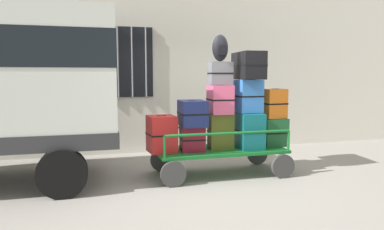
{
  "coord_description": "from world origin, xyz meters",
  "views": [
    {
      "loc": [
        -1.87,
        -5.49,
        1.71
      ],
      "look_at": [
        -0.28,
        0.3,
        1.06
      ],
      "focal_mm": 33.86,
      "sensor_mm": 36.0,
      "label": 1
    }
  ],
  "objects_px": {
    "suitcase_midleft_bottom": "(192,138)",
    "backpack": "(220,48)",
    "suitcase_center_top": "(220,73)",
    "suitcase_right_middle": "(275,104)",
    "suitcase_right_bottom": "(274,132)",
    "suitcase_midright_middle": "(248,96)",
    "suitcase_center_middle": "(220,99)",
    "suitcase_midright_bottom": "(247,130)",
    "suitcase_midleft_middle": "(192,113)",
    "suitcase_center_bottom": "(221,132)",
    "luggage_cart": "(220,154)",
    "suitcase_left_bottom": "(162,134)",
    "suitcase_midright_top": "(248,66)"
  },
  "relations": [
    {
      "from": "suitcase_right_bottom",
      "to": "backpack",
      "type": "bearing_deg",
      "value": -177.83
    },
    {
      "from": "suitcase_midleft_middle",
      "to": "suitcase_center_bottom",
      "type": "xyz_separation_m",
      "value": [
        0.51,
        0.03,
        -0.33
      ]
    },
    {
      "from": "suitcase_midleft_middle",
      "to": "suitcase_center_middle",
      "type": "bearing_deg",
      "value": 8.31
    },
    {
      "from": "suitcase_midleft_middle",
      "to": "suitcase_center_middle",
      "type": "xyz_separation_m",
      "value": [
        0.51,
        0.07,
        0.22
      ]
    },
    {
      "from": "suitcase_midleft_middle",
      "to": "backpack",
      "type": "height_order",
      "value": "backpack"
    },
    {
      "from": "luggage_cart",
      "to": "suitcase_right_bottom",
      "type": "distance_m",
      "value": 1.08
    },
    {
      "from": "suitcase_midright_bottom",
      "to": "backpack",
      "type": "xyz_separation_m",
      "value": [
        -0.54,
        -0.07,
        1.4
      ]
    },
    {
      "from": "luggage_cart",
      "to": "suitcase_left_bottom",
      "type": "height_order",
      "value": "suitcase_left_bottom"
    },
    {
      "from": "suitcase_right_middle",
      "to": "backpack",
      "type": "distance_m",
      "value": 1.42
    },
    {
      "from": "suitcase_midleft_middle",
      "to": "suitcase_midright_bottom",
      "type": "distance_m",
      "value": 1.08
    },
    {
      "from": "suitcase_center_top",
      "to": "suitcase_midright_bottom",
      "type": "relative_size",
      "value": 0.54
    },
    {
      "from": "suitcase_midright_middle",
      "to": "suitcase_right_bottom",
      "type": "distance_m",
      "value": 0.83
    },
    {
      "from": "suitcase_center_top",
      "to": "backpack",
      "type": "xyz_separation_m",
      "value": [
        -0.03,
        -0.07,
        0.42
      ]
    },
    {
      "from": "backpack",
      "to": "suitcase_midright_bottom",
      "type": "bearing_deg",
      "value": 7.48
    },
    {
      "from": "suitcase_midright_bottom",
      "to": "suitcase_right_bottom",
      "type": "distance_m",
      "value": 0.52
    },
    {
      "from": "suitcase_midleft_middle",
      "to": "suitcase_midright_top",
      "type": "distance_m",
      "value": 1.29
    },
    {
      "from": "suitcase_midright_top",
      "to": "suitcase_midleft_bottom",
      "type": "bearing_deg",
      "value": -176.74
    },
    {
      "from": "suitcase_midleft_middle",
      "to": "suitcase_center_middle",
      "type": "height_order",
      "value": "suitcase_center_middle"
    },
    {
      "from": "luggage_cart",
      "to": "suitcase_center_bottom",
      "type": "relative_size",
      "value": 3.77
    },
    {
      "from": "suitcase_midright_middle",
      "to": "suitcase_right_bottom",
      "type": "bearing_deg",
      "value": -1.67
    },
    {
      "from": "suitcase_right_bottom",
      "to": "backpack",
      "type": "height_order",
      "value": "backpack"
    },
    {
      "from": "suitcase_midright_top",
      "to": "suitcase_right_middle",
      "type": "height_order",
      "value": "suitcase_midright_top"
    },
    {
      "from": "suitcase_right_bottom",
      "to": "suitcase_midright_bottom",
      "type": "bearing_deg",
      "value": 176.5
    },
    {
      "from": "luggage_cart",
      "to": "suitcase_midright_middle",
      "type": "xyz_separation_m",
      "value": [
        0.51,
        0.01,
        0.99
      ]
    },
    {
      "from": "suitcase_midright_top",
      "to": "suitcase_right_middle",
      "type": "bearing_deg",
      "value": -3.6
    },
    {
      "from": "suitcase_center_bottom",
      "to": "backpack",
      "type": "distance_m",
      "value": 1.41
    },
    {
      "from": "suitcase_midleft_bottom",
      "to": "backpack",
      "type": "distance_m",
      "value": 1.58
    },
    {
      "from": "suitcase_right_middle",
      "to": "luggage_cart",
      "type": "bearing_deg",
      "value": 179.87
    },
    {
      "from": "suitcase_center_middle",
      "to": "backpack",
      "type": "distance_m",
      "value": 0.86
    },
    {
      "from": "suitcase_left_bottom",
      "to": "suitcase_center_top",
      "type": "height_order",
      "value": "suitcase_center_top"
    },
    {
      "from": "suitcase_center_top",
      "to": "suitcase_right_bottom",
      "type": "height_order",
      "value": "suitcase_center_top"
    },
    {
      "from": "suitcase_left_bottom",
      "to": "suitcase_center_bottom",
      "type": "bearing_deg",
      "value": -1.5
    },
    {
      "from": "suitcase_center_middle",
      "to": "suitcase_center_top",
      "type": "xyz_separation_m",
      "value": [
        0.0,
        -0.01,
        0.44
      ]
    },
    {
      "from": "suitcase_left_bottom",
      "to": "suitcase_midleft_middle",
      "type": "bearing_deg",
      "value": -6.21
    },
    {
      "from": "suitcase_left_bottom",
      "to": "suitcase_midright_bottom",
      "type": "xyz_separation_m",
      "value": [
        1.53,
        0.01,
        0.01
      ]
    },
    {
      "from": "suitcase_right_middle",
      "to": "suitcase_midright_middle",
      "type": "bearing_deg",
      "value": 178.42
    },
    {
      "from": "suitcase_right_middle",
      "to": "suitcase_midleft_bottom",
      "type": "bearing_deg",
      "value": -179.02
    },
    {
      "from": "suitcase_center_top",
      "to": "suitcase_midleft_middle",
      "type": "bearing_deg",
      "value": -172.27
    },
    {
      "from": "suitcase_midright_top",
      "to": "suitcase_center_bottom",
      "type": "bearing_deg",
      "value": -175.56
    },
    {
      "from": "suitcase_right_middle",
      "to": "backpack",
      "type": "bearing_deg",
      "value": -177.79
    },
    {
      "from": "luggage_cart",
      "to": "suitcase_center_top",
      "type": "relative_size",
      "value": 5.71
    },
    {
      "from": "luggage_cart",
      "to": "suitcase_midright_middle",
      "type": "height_order",
      "value": "suitcase_midright_middle"
    },
    {
      "from": "suitcase_left_bottom",
      "to": "suitcase_right_middle",
      "type": "height_order",
      "value": "suitcase_right_middle"
    },
    {
      "from": "suitcase_midleft_bottom",
      "to": "backpack",
      "type": "height_order",
      "value": "backpack"
    },
    {
      "from": "backpack",
      "to": "suitcase_right_middle",
      "type": "bearing_deg",
      "value": 2.21
    },
    {
      "from": "suitcase_left_bottom",
      "to": "suitcase_right_bottom",
      "type": "xyz_separation_m",
      "value": [
        2.04,
        -0.02,
        -0.05
      ]
    },
    {
      "from": "suitcase_left_bottom",
      "to": "backpack",
      "type": "height_order",
      "value": "backpack"
    },
    {
      "from": "suitcase_midright_top",
      "to": "suitcase_right_bottom",
      "type": "height_order",
      "value": "suitcase_midright_top"
    },
    {
      "from": "suitcase_center_middle",
      "to": "suitcase_right_bottom",
      "type": "relative_size",
      "value": 1.01
    },
    {
      "from": "suitcase_midleft_middle",
      "to": "suitcase_center_top",
      "type": "relative_size",
      "value": 1.4
    }
  ]
}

